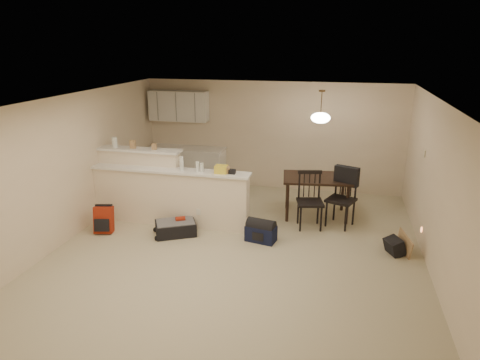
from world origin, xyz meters
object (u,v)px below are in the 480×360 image
(pendant_lamp, at_px, (321,117))
(suitcase, at_px, (176,228))
(dining_table, at_px, (317,182))
(dining_chair_near, at_px, (310,201))
(black_daypack, at_px, (394,247))
(red_backpack, at_px, (104,220))
(navy_duffel, at_px, (261,233))
(dining_chair_far, at_px, (341,198))

(pendant_lamp, bearing_deg, suitcase, -148.47)
(dining_table, relative_size, dining_chair_near, 1.32)
(suitcase, bearing_deg, dining_chair_near, -7.46)
(dining_table, relative_size, black_daypack, 4.62)
(dining_chair_near, bearing_deg, red_backpack, -176.47)
(black_daypack, bearing_deg, navy_duffel, 64.48)
(dining_chair_far, distance_m, navy_duffel, 1.71)
(dining_table, height_order, suitcase, dining_table)
(dining_chair_near, xyz_separation_m, black_daypack, (1.45, -0.75, -0.40))
(pendant_lamp, bearing_deg, dining_chair_near, -96.93)
(dining_chair_near, relative_size, black_daypack, 3.50)
(suitcase, relative_size, red_backpack, 1.45)
(dining_chair_near, bearing_deg, navy_duffel, -147.86)
(pendant_lamp, height_order, black_daypack, pendant_lamp)
(dining_chair_far, bearing_deg, dining_chair_near, -136.31)
(suitcase, distance_m, red_backpack, 1.34)
(dining_table, bearing_deg, dining_chair_far, -46.52)
(dining_chair_far, bearing_deg, pendant_lamp, 163.05)
(dining_table, height_order, dining_chair_far, dining_chair_far)
(dining_chair_far, xyz_separation_m, navy_duffel, (-1.33, -0.99, -0.41))
(navy_duffel, bearing_deg, dining_chair_near, 56.52)
(pendant_lamp, height_order, dining_chair_near, pendant_lamp)
(dining_table, xyz_separation_m, pendant_lamp, (0.00, 0.00, 1.27))
(pendant_lamp, distance_m, dining_chair_far, 1.57)
(dining_chair_near, distance_m, black_daypack, 1.68)
(dining_chair_near, distance_m, suitcase, 2.52)
(dining_chair_near, relative_size, dining_chair_far, 0.97)
(dining_chair_near, bearing_deg, pendant_lamp, 70.29)
(dining_table, distance_m, dining_chair_far, 0.64)
(dining_chair_near, distance_m, red_backpack, 3.81)
(dining_chair_far, height_order, suitcase, dining_chair_far)
(suitcase, bearing_deg, red_backpack, 160.88)
(dining_table, relative_size, red_backpack, 2.89)
(dining_table, relative_size, pendant_lamp, 2.27)
(dining_table, relative_size, dining_chair_far, 1.28)
(suitcase, bearing_deg, dining_table, 3.70)
(pendant_lamp, relative_size, navy_duffel, 1.20)
(dining_chair_far, height_order, navy_duffel, dining_chair_far)
(dining_chair_near, bearing_deg, suitcase, -172.41)
(dining_chair_far, relative_size, suitcase, 1.55)
(dining_chair_far, bearing_deg, black_daypack, -25.01)
(suitcase, bearing_deg, navy_duffel, -24.48)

